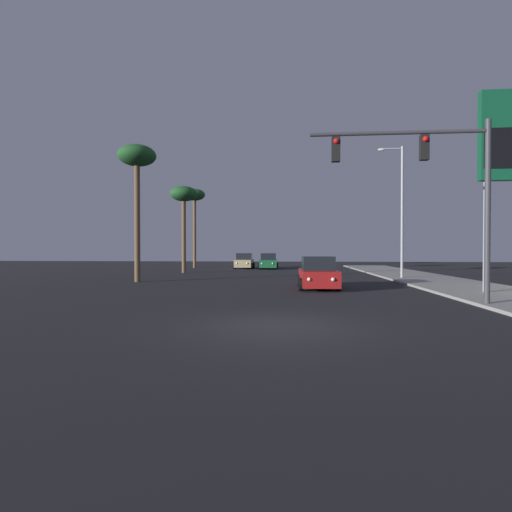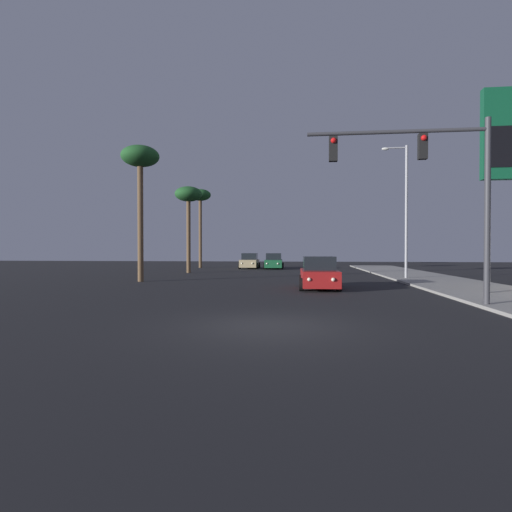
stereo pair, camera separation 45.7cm
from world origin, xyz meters
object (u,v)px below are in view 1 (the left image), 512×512
street_lamp (400,205)px  palm_tree_far (194,199)px  car_tan (244,262)px  palm_tree_near (137,163)px  gas_station_sign (503,147)px  car_red (318,274)px  traffic_light_mast (436,175)px  car_green (268,262)px  palm_tree_mid (184,198)px

street_lamp → palm_tree_far: bearing=138.2°
car_tan → palm_tree_near: bearing=74.8°
gas_station_sign → palm_tree_far: gas_station_sign is taller
car_red → palm_tree_far: 27.37m
traffic_light_mast → street_lamp: (2.32, 13.39, 0.45)m
car_red → palm_tree_near: bearing=-18.7°
car_red → gas_station_sign: gas_station_sign is taller
car_green → gas_station_sign: gas_station_sign is taller
palm_tree_near → car_green: bearing=68.3°
gas_station_sign → palm_tree_mid: size_ratio=1.18×
palm_tree_far → palm_tree_mid: bearing=-81.6°
car_green → car_red: (3.79, -21.83, 0.00)m
palm_tree_far → palm_tree_near: bearing=-86.6°
car_green → palm_tree_near: (-7.31, -18.40, 6.75)m
car_red → palm_tree_far: (-12.27, 23.43, 7.02)m
traffic_light_mast → palm_tree_near: size_ratio=0.75×
palm_tree_near → palm_tree_mid: 10.04m
palm_tree_mid → palm_tree_far: size_ratio=0.85×
car_green → car_red: 22.16m
car_green → street_lamp: 18.29m
street_lamp → palm_tree_far: (-18.34, 16.38, 2.66)m
car_red → palm_tree_far: bearing=-63.9°
car_tan → traffic_light_mast: traffic_light_mast is taller
car_red → gas_station_sign: bearing=162.2°
palm_tree_mid → traffic_light_mast: bearing=-53.6°
car_red → palm_tree_mid: (-10.80, 13.43, 5.85)m
gas_station_sign → street_lamp: bearing=101.6°
traffic_light_mast → palm_tree_near: bearing=146.7°
car_green → palm_tree_far: 11.12m
palm_tree_near → palm_tree_mid: size_ratio=1.13×
gas_station_sign → palm_tree_near: size_ratio=1.04×
street_lamp → palm_tree_near: 17.71m
car_green → traffic_light_mast: bearing=103.2°
car_red → street_lamp: bearing=-132.3°
palm_tree_mid → palm_tree_far: 10.17m
car_green → street_lamp: (9.86, -14.78, 4.36)m
car_red → palm_tree_near: size_ratio=0.50×
palm_tree_near → car_red: bearing=-17.2°
car_green → palm_tree_near: palm_tree_near is taller
palm_tree_far → traffic_light_mast: bearing=-61.7°
car_tan → traffic_light_mast: bearing=108.3°
car_tan → palm_tree_far: 9.18m
gas_station_sign → palm_tree_mid: bearing=140.0°
car_tan → palm_tree_mid: palm_tree_mid is taller
car_red → gas_station_sign: (8.00, -2.34, 5.86)m
car_tan → street_lamp: size_ratio=0.48×
car_green → traffic_light_mast: traffic_light_mast is taller
car_green → car_tan: bearing=-10.7°
palm_tree_near → palm_tree_far: palm_tree_far is taller
traffic_light_mast → gas_station_sign: 6.15m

